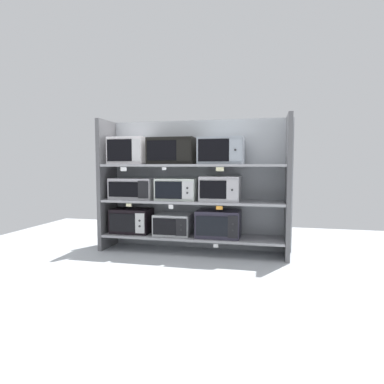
{
  "coord_description": "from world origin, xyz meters",
  "views": [
    {
      "loc": [
        0.91,
        -3.95,
        1.07
      ],
      "look_at": [
        0.0,
        0.0,
        0.75
      ],
      "focal_mm": 30.94,
      "sensor_mm": 36.0,
      "label": 1
    }
  ],
  "objects_px": {
    "microwave_4": "(177,189)",
    "microwave_6": "(129,151)",
    "microwave_5": "(221,189)",
    "microwave_3": "(133,189)",
    "microwave_0": "(132,221)",
    "microwave_8": "(221,151)",
    "microwave_7": "(173,151)",
    "microwave_2": "(219,224)",
    "microwave_1": "(173,224)"
  },
  "relations": [
    {
      "from": "microwave_2",
      "to": "microwave_8",
      "type": "height_order",
      "value": "microwave_8"
    },
    {
      "from": "microwave_2",
      "to": "microwave_5",
      "type": "bearing_deg",
      "value": 0.16
    },
    {
      "from": "microwave_7",
      "to": "microwave_3",
      "type": "bearing_deg",
      "value": 179.99
    },
    {
      "from": "microwave_4",
      "to": "microwave_6",
      "type": "xyz_separation_m",
      "value": [
        -0.63,
        0.0,
        0.48
      ]
    },
    {
      "from": "microwave_1",
      "to": "microwave_4",
      "type": "relative_size",
      "value": 0.9
    },
    {
      "from": "microwave_2",
      "to": "microwave_5",
      "type": "height_order",
      "value": "microwave_5"
    },
    {
      "from": "microwave_1",
      "to": "microwave_4",
      "type": "height_order",
      "value": "microwave_4"
    },
    {
      "from": "microwave_3",
      "to": "microwave_7",
      "type": "distance_m",
      "value": 0.7
    },
    {
      "from": "microwave_5",
      "to": "microwave_0",
      "type": "bearing_deg",
      "value": -179.99
    },
    {
      "from": "microwave_6",
      "to": "microwave_7",
      "type": "xyz_separation_m",
      "value": [
        0.57,
        0.0,
        -0.01
      ]
    },
    {
      "from": "microwave_0",
      "to": "microwave_7",
      "type": "distance_m",
      "value": 1.05
    },
    {
      "from": "microwave_3",
      "to": "microwave_6",
      "type": "height_order",
      "value": "microwave_6"
    },
    {
      "from": "microwave_2",
      "to": "microwave_3",
      "type": "xyz_separation_m",
      "value": [
        -1.1,
        0.0,
        0.41
      ]
    },
    {
      "from": "microwave_1",
      "to": "microwave_3",
      "type": "distance_m",
      "value": 0.69
    },
    {
      "from": "microwave_0",
      "to": "microwave_4",
      "type": "xyz_separation_m",
      "value": [
        0.61,
        -0.0,
        0.42
      ]
    },
    {
      "from": "microwave_4",
      "to": "microwave_5",
      "type": "relative_size",
      "value": 1.06
    },
    {
      "from": "microwave_5",
      "to": "microwave_8",
      "type": "xyz_separation_m",
      "value": [
        0.01,
        -0.0,
        0.45
      ]
    },
    {
      "from": "microwave_0",
      "to": "microwave_3",
      "type": "distance_m",
      "value": 0.42
    },
    {
      "from": "microwave_0",
      "to": "microwave_8",
      "type": "xyz_separation_m",
      "value": [
        1.16,
        -0.0,
        0.88
      ]
    },
    {
      "from": "microwave_3",
      "to": "microwave_8",
      "type": "xyz_separation_m",
      "value": [
        1.13,
        -0.0,
        0.47
      ]
    },
    {
      "from": "microwave_6",
      "to": "microwave_7",
      "type": "relative_size",
      "value": 0.79
    },
    {
      "from": "microwave_3",
      "to": "microwave_8",
      "type": "relative_size",
      "value": 1.05
    },
    {
      "from": "microwave_2",
      "to": "microwave_5",
      "type": "relative_size",
      "value": 1.11
    },
    {
      "from": "microwave_6",
      "to": "microwave_0",
      "type": "bearing_deg",
      "value": 0.68
    },
    {
      "from": "microwave_6",
      "to": "microwave_4",
      "type": "bearing_deg",
      "value": -0.0
    },
    {
      "from": "microwave_1",
      "to": "microwave_3",
      "type": "height_order",
      "value": "microwave_3"
    },
    {
      "from": "microwave_1",
      "to": "microwave_8",
      "type": "bearing_deg",
      "value": -0.01
    },
    {
      "from": "microwave_4",
      "to": "microwave_8",
      "type": "bearing_deg",
      "value": -0.01
    },
    {
      "from": "microwave_3",
      "to": "microwave_8",
      "type": "distance_m",
      "value": 1.22
    },
    {
      "from": "microwave_8",
      "to": "microwave_5",
      "type": "bearing_deg",
      "value": 175.86
    },
    {
      "from": "microwave_2",
      "to": "microwave_6",
      "type": "distance_m",
      "value": 1.46
    },
    {
      "from": "microwave_2",
      "to": "microwave_7",
      "type": "xyz_separation_m",
      "value": [
        -0.58,
        -0.0,
        0.88
      ]
    },
    {
      "from": "microwave_5",
      "to": "microwave_4",
      "type": "bearing_deg",
      "value": -179.96
    },
    {
      "from": "microwave_1",
      "to": "microwave_5",
      "type": "height_order",
      "value": "microwave_5"
    },
    {
      "from": "microwave_5",
      "to": "microwave_8",
      "type": "distance_m",
      "value": 0.45
    },
    {
      "from": "microwave_1",
      "to": "microwave_5",
      "type": "relative_size",
      "value": 0.96
    },
    {
      "from": "microwave_6",
      "to": "microwave_8",
      "type": "xyz_separation_m",
      "value": [
        1.18,
        -0.0,
        -0.01
      ]
    },
    {
      "from": "microwave_0",
      "to": "microwave_4",
      "type": "distance_m",
      "value": 0.74
    },
    {
      "from": "microwave_2",
      "to": "microwave_4",
      "type": "height_order",
      "value": "microwave_4"
    },
    {
      "from": "microwave_4",
      "to": "microwave_1",
      "type": "bearing_deg",
      "value": 179.97
    },
    {
      "from": "microwave_5",
      "to": "microwave_7",
      "type": "relative_size",
      "value": 0.82
    },
    {
      "from": "microwave_6",
      "to": "microwave_5",
      "type": "bearing_deg",
      "value": 0.02
    },
    {
      "from": "microwave_5",
      "to": "microwave_7",
      "type": "xyz_separation_m",
      "value": [
        -0.6,
        -0.0,
        0.45
      ]
    },
    {
      "from": "microwave_3",
      "to": "microwave_1",
      "type": "bearing_deg",
      "value": -0.03
    },
    {
      "from": "microwave_2",
      "to": "microwave_7",
      "type": "height_order",
      "value": "microwave_7"
    },
    {
      "from": "microwave_1",
      "to": "microwave_4",
      "type": "xyz_separation_m",
      "value": [
        0.05,
        -0.0,
        0.44
      ]
    },
    {
      "from": "microwave_4",
      "to": "microwave_8",
      "type": "xyz_separation_m",
      "value": [
        0.55,
        -0.0,
        0.47
      ]
    },
    {
      "from": "microwave_0",
      "to": "microwave_4",
      "type": "bearing_deg",
      "value": -0.02
    },
    {
      "from": "microwave_0",
      "to": "microwave_5",
      "type": "xyz_separation_m",
      "value": [
        1.16,
        0.0,
        0.43
      ]
    },
    {
      "from": "microwave_0",
      "to": "microwave_2",
      "type": "height_order",
      "value": "microwave_2"
    }
  ]
}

